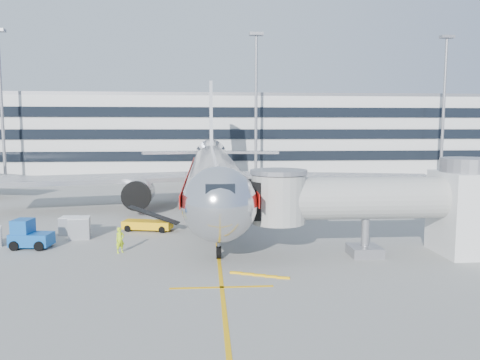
{
  "coord_description": "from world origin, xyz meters",
  "views": [
    {
      "loc": [
        -0.87,
        -40.1,
        9.16
      ],
      "look_at": [
        2.53,
        5.91,
        4.0
      ],
      "focal_mm": 35.0,
      "sensor_mm": 36.0,
      "label": 1
    }
  ],
  "objects": [
    {
      "name": "terminal",
      "position": [
        0.0,
        57.95,
        7.8
      ],
      "size": [
        150.0,
        24.25,
        15.6
      ],
      "color": "silver",
      "rests_on": "ground"
    },
    {
      "name": "ramp_worker",
      "position": [
        -7.2,
        -5.91,
        0.95
      ],
      "size": [
        0.82,
        0.79,
        1.9
      ],
      "primitive_type": "imported",
      "rotation": [
        0.0,
        0.0,
        0.7
      ],
      "color": "#C5F319",
      "rests_on": "ground"
    },
    {
      "name": "jet_bridge",
      "position": [
        12.18,
        -8.0,
        3.87
      ],
      "size": [
        17.8,
        4.5,
        7.0
      ],
      "color": "silver",
      "rests_on": "ground"
    },
    {
      "name": "belt_loader",
      "position": [
        -6.1,
        1.5,
        0.62
      ],
      "size": [
        4.69,
        2.5,
        2.19
      ],
      "color": "#F9B30A",
      "rests_on": "ground"
    },
    {
      "name": "ground",
      "position": [
        0.0,
        0.0,
        0.0
      ],
      "size": [
        180.0,
        180.0,
        0.0
      ],
      "primitive_type": "plane",
      "color": "gray",
      "rests_on": "ground"
    },
    {
      "name": "light_mast_centre",
      "position": [
        8.0,
        42.0,
        14.88
      ],
      "size": [
        2.4,
        1.2,
        25.45
      ],
      "color": "gray",
      "rests_on": "ground"
    },
    {
      "name": "light_mast_east",
      "position": [
        42.0,
        42.0,
        14.88
      ],
      "size": [
        2.4,
        1.2,
        25.45
      ],
      "color": "gray",
      "rests_on": "ground"
    },
    {
      "name": "baggage_tug",
      "position": [
        -14.39,
        -4.01,
        0.97
      ],
      "size": [
        3.15,
        2.2,
        2.23
      ],
      "color": "#0E4DA0",
      "rests_on": "ground"
    },
    {
      "name": "cargo_container_right",
      "position": [
        -11.39,
        -1.04,
        0.89
      ],
      "size": [
        1.9,
        1.9,
        1.77
      ],
      "color": "#AFB2B7",
      "rests_on": "ground"
    },
    {
      "name": "cargo_container_front",
      "position": [
        -12.69,
        0.62,
        0.76
      ],
      "size": [
        1.49,
        1.49,
        1.51
      ],
      "color": "#AFB2B7",
      "rests_on": "ground"
    },
    {
      "name": "lead_in_line",
      "position": [
        0.0,
        10.0,
        0.01
      ],
      "size": [
        0.25,
        70.0,
        0.01
      ],
      "primitive_type": "cube",
      "color": "#E5A50C",
      "rests_on": "ground"
    },
    {
      "name": "light_mast_west",
      "position": [
        -35.0,
        42.0,
        14.88
      ],
      "size": [
        2.4,
        1.2,
        25.45
      ],
      "color": "gray",
      "rests_on": "ground"
    },
    {
      "name": "main_jet",
      "position": [
        0.0,
        11.72,
        4.23
      ],
      "size": [
        50.95,
        48.7,
        16.06
      ],
      "color": "silver",
      "rests_on": "ground"
    },
    {
      "name": "stop_bar",
      "position": [
        0.0,
        -14.0,
        0.01
      ],
      "size": [
        6.0,
        0.25,
        0.01
      ],
      "primitive_type": "cube",
      "color": "#E5A50C",
      "rests_on": "ground"
    }
  ]
}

